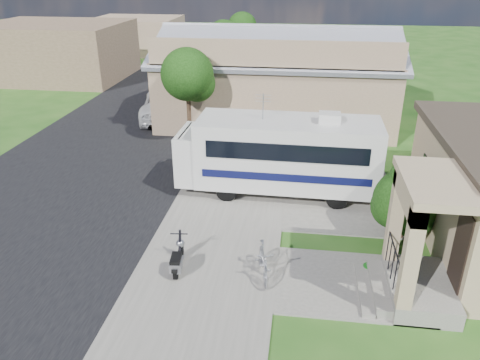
# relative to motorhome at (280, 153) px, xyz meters

# --- Properties ---
(ground) EXTENTS (120.00, 120.00, 0.00)m
(ground) POSITION_rel_motorhome_xyz_m (-0.72, -4.39, -1.61)
(ground) COLOR #1D4913
(street_slab) EXTENTS (9.00, 80.00, 0.02)m
(street_slab) POSITION_rel_motorhome_xyz_m (-8.22, 5.61, -1.60)
(street_slab) COLOR black
(street_slab) RESTS_ON ground
(sidewalk_slab) EXTENTS (4.00, 80.00, 0.06)m
(sidewalk_slab) POSITION_rel_motorhome_xyz_m (-1.72, 5.61, -1.58)
(sidewalk_slab) COLOR #64615A
(sidewalk_slab) RESTS_ON ground
(driveway_slab) EXTENTS (7.00, 6.00, 0.05)m
(driveway_slab) POSITION_rel_motorhome_xyz_m (0.78, 0.11, -1.58)
(driveway_slab) COLOR #64615A
(driveway_slab) RESTS_ON ground
(walk_slab) EXTENTS (4.00, 3.00, 0.05)m
(walk_slab) POSITION_rel_motorhome_xyz_m (2.28, -5.39, -1.58)
(walk_slab) COLOR #64615A
(walk_slab) RESTS_ON ground
(warehouse) EXTENTS (12.50, 8.40, 5.04)m
(warehouse) POSITION_rel_motorhome_xyz_m (-0.72, 9.58, 0.38)
(warehouse) COLOR #836B52
(warehouse) RESTS_ON ground
(distant_bldg_far) EXTENTS (10.00, 8.00, 4.00)m
(distant_bldg_far) POSITION_rel_motorhome_xyz_m (-17.72, 17.61, 0.39)
(distant_bldg_far) COLOR brown
(distant_bldg_far) RESTS_ON ground
(distant_bldg_near) EXTENTS (8.00, 7.00, 3.20)m
(distant_bldg_near) POSITION_rel_motorhome_xyz_m (-15.72, 29.61, -0.01)
(distant_bldg_near) COLOR #836B52
(distant_bldg_near) RESTS_ON ground
(street_tree_a) EXTENTS (2.44, 2.40, 4.58)m
(street_tree_a) POSITION_rel_motorhome_xyz_m (-4.42, 4.66, 1.64)
(street_tree_a) COLOR #302215
(street_tree_a) RESTS_ON ground
(street_tree_b) EXTENTS (2.44, 2.40, 4.73)m
(street_tree_b) POSITION_rel_motorhome_xyz_m (-4.42, 14.66, 1.78)
(street_tree_b) COLOR #302215
(street_tree_b) RESTS_ON ground
(street_tree_c) EXTENTS (2.44, 2.40, 4.42)m
(street_tree_c) POSITION_rel_motorhome_xyz_m (-4.42, 23.66, 1.49)
(street_tree_c) COLOR #302215
(street_tree_c) RESTS_ON ground
(motorhome) EXTENTS (7.35, 2.49, 3.75)m
(motorhome) POSITION_rel_motorhome_xyz_m (0.00, 0.00, 0.00)
(motorhome) COLOR beige
(motorhome) RESTS_ON ground
(shrub) EXTENTS (2.23, 2.13, 2.73)m
(shrub) POSITION_rel_motorhome_xyz_m (4.09, -2.70, -0.21)
(shrub) COLOR #302215
(shrub) RESTS_ON ground
(scooter) EXTENTS (0.51, 1.42, 0.93)m
(scooter) POSITION_rel_motorhome_xyz_m (-2.50, -5.46, -1.19)
(scooter) COLOR black
(scooter) RESTS_ON ground
(bicycle) EXTENTS (0.79, 1.69, 0.98)m
(bicycle) POSITION_rel_motorhome_xyz_m (-0.10, -5.42, -1.12)
(bicycle) COLOR #94959B
(bicycle) RESTS_ON ground
(pickup_truck) EXTENTS (3.69, 6.08, 1.58)m
(pickup_truck) POSITION_rel_motorhome_xyz_m (-6.80, 8.76, -0.82)
(pickup_truck) COLOR silver
(pickup_truck) RESTS_ON ground
(van) EXTENTS (3.71, 6.57, 1.80)m
(van) POSITION_rel_motorhome_xyz_m (-7.21, 15.15, -0.71)
(van) COLOR silver
(van) RESTS_ON ground
(garden_hose) EXTENTS (0.35, 0.35, 0.16)m
(garden_hose) POSITION_rel_motorhome_xyz_m (2.85, -4.70, -1.53)
(garden_hose) COLOR #125D15
(garden_hose) RESTS_ON ground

